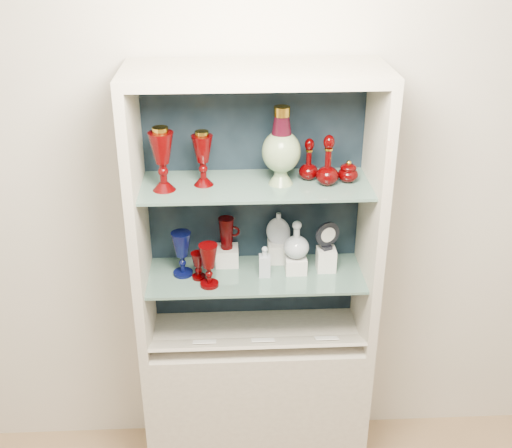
{
  "coord_description": "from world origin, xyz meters",
  "views": [
    {
      "loc": [
        -0.12,
        -0.83,
        2.47
      ],
      "look_at": [
        0.0,
        1.53,
        1.3
      ],
      "focal_mm": 45.0,
      "sensor_mm": 36.0,
      "label": 1
    }
  ],
  "objects_px": {
    "pedestal_lamp_right": "(203,158)",
    "clear_square_bottle": "(265,261)",
    "enamel_urn": "(281,146)",
    "cameo_medallion": "(327,236)",
    "ruby_decanter_b": "(309,158)",
    "pedestal_lamp_left": "(162,159)",
    "ruby_decanter_a": "(328,157)",
    "flat_flask": "(278,228)",
    "ruby_goblet_tall": "(209,266)",
    "clear_round_decanter": "(296,240)",
    "lidded_bowl": "(348,171)",
    "ruby_pitcher": "(226,233)",
    "ruby_goblet_small": "(199,266)",
    "cobalt_goblet": "(182,254)"
  },
  "relations": [
    {
      "from": "ruby_decanter_a",
      "to": "enamel_urn",
      "type": "bearing_deg",
      "value": 172.95
    },
    {
      "from": "clear_round_decanter",
      "to": "flat_flask",
      "type": "bearing_deg",
      "value": 125.42
    },
    {
      "from": "cameo_medallion",
      "to": "ruby_decanter_b",
      "type": "bearing_deg",
      "value": 149.69
    },
    {
      "from": "lidded_bowl",
      "to": "ruby_pitcher",
      "type": "relative_size",
      "value": 0.66
    },
    {
      "from": "ruby_pitcher",
      "to": "flat_flask",
      "type": "xyz_separation_m",
      "value": [
        0.23,
        0.02,
        0.01
      ]
    },
    {
      "from": "ruby_decanter_a",
      "to": "flat_flask",
      "type": "bearing_deg",
      "value": 143.76
    },
    {
      "from": "enamel_urn",
      "to": "ruby_goblet_small",
      "type": "height_order",
      "value": "enamel_urn"
    },
    {
      "from": "enamel_urn",
      "to": "lidded_bowl",
      "type": "bearing_deg",
      "value": 0.86
    },
    {
      "from": "pedestal_lamp_right",
      "to": "ruby_goblet_tall",
      "type": "distance_m",
      "value": 0.44
    },
    {
      "from": "ruby_decanter_a",
      "to": "ruby_pitcher",
      "type": "height_order",
      "value": "ruby_decanter_a"
    },
    {
      "from": "lidded_bowl",
      "to": "flat_flask",
      "type": "height_order",
      "value": "lidded_bowl"
    },
    {
      "from": "clear_square_bottle",
      "to": "flat_flask",
      "type": "relative_size",
      "value": 0.94
    },
    {
      "from": "ruby_decanter_a",
      "to": "cobalt_goblet",
      "type": "relative_size",
      "value": 1.16
    },
    {
      "from": "ruby_decanter_b",
      "to": "clear_square_bottle",
      "type": "height_order",
      "value": "ruby_decanter_b"
    },
    {
      "from": "ruby_goblet_small",
      "to": "lidded_bowl",
      "type": "bearing_deg",
      "value": 2.77
    },
    {
      "from": "ruby_decanter_b",
      "to": "cobalt_goblet",
      "type": "xyz_separation_m",
      "value": [
        -0.53,
        -0.03,
        -0.41
      ]
    },
    {
      "from": "ruby_decanter_a",
      "to": "ruby_goblet_small",
      "type": "distance_m",
      "value": 0.71
    },
    {
      "from": "ruby_decanter_b",
      "to": "cobalt_goblet",
      "type": "relative_size",
      "value": 0.92
    },
    {
      "from": "pedestal_lamp_right",
      "to": "enamel_urn",
      "type": "height_order",
      "value": "enamel_urn"
    },
    {
      "from": "ruby_decanter_b",
      "to": "flat_flask",
      "type": "xyz_separation_m",
      "value": [
        -0.11,
        0.07,
        -0.35
      ]
    },
    {
      "from": "pedestal_lamp_left",
      "to": "clear_round_decanter",
      "type": "distance_m",
      "value": 0.67
    },
    {
      "from": "enamel_urn",
      "to": "cameo_medallion",
      "type": "relative_size",
      "value": 2.4
    },
    {
      "from": "cameo_medallion",
      "to": "pedestal_lamp_left",
      "type": "bearing_deg",
      "value": 164.07
    },
    {
      "from": "pedestal_lamp_right",
      "to": "clear_square_bottle",
      "type": "relative_size",
      "value": 1.59
    },
    {
      "from": "enamel_urn",
      "to": "lidded_bowl",
      "type": "distance_m",
      "value": 0.29
    },
    {
      "from": "lidded_bowl",
      "to": "ruby_goblet_tall",
      "type": "bearing_deg",
      "value": -171.01
    },
    {
      "from": "ruby_pitcher",
      "to": "ruby_goblet_tall",
      "type": "bearing_deg",
      "value": -113.2
    },
    {
      "from": "ruby_pitcher",
      "to": "clear_square_bottle",
      "type": "height_order",
      "value": "ruby_pitcher"
    },
    {
      "from": "pedestal_lamp_right",
      "to": "enamel_urn",
      "type": "bearing_deg",
      "value": -0.53
    },
    {
      "from": "pedestal_lamp_right",
      "to": "ruby_decanter_b",
      "type": "distance_m",
      "value": 0.43
    },
    {
      "from": "ruby_decanter_a",
      "to": "ruby_goblet_tall",
      "type": "distance_m",
      "value": 0.66
    },
    {
      "from": "cobalt_goblet",
      "to": "ruby_decanter_b",
      "type": "bearing_deg",
      "value": 2.86
    },
    {
      "from": "ruby_goblet_tall",
      "to": "ruby_goblet_small",
      "type": "relative_size",
      "value": 1.57
    },
    {
      "from": "cobalt_goblet",
      "to": "clear_square_bottle",
      "type": "relative_size",
      "value": 1.43
    },
    {
      "from": "clear_square_bottle",
      "to": "cameo_medallion",
      "type": "relative_size",
      "value": 1.06
    },
    {
      "from": "enamel_urn",
      "to": "cameo_medallion",
      "type": "xyz_separation_m",
      "value": [
        0.21,
        0.02,
        -0.41
      ]
    },
    {
      "from": "pedestal_lamp_left",
      "to": "enamel_urn",
      "type": "xyz_separation_m",
      "value": [
        0.46,
        0.04,
        0.03
      ]
    },
    {
      "from": "ruby_decanter_a",
      "to": "flat_flask",
      "type": "xyz_separation_m",
      "value": [
        -0.18,
        0.13,
        -0.37
      ]
    },
    {
      "from": "ruby_goblet_tall",
      "to": "cobalt_goblet",
      "type": "bearing_deg",
      "value": 140.07
    },
    {
      "from": "pedestal_lamp_left",
      "to": "enamel_urn",
      "type": "height_order",
      "value": "enamel_urn"
    },
    {
      "from": "enamel_urn",
      "to": "clear_square_bottle",
      "type": "relative_size",
      "value": 2.26
    },
    {
      "from": "pedestal_lamp_right",
      "to": "clear_square_bottle",
      "type": "height_order",
      "value": "pedestal_lamp_right"
    },
    {
      "from": "ruby_goblet_small",
      "to": "cameo_medallion",
      "type": "bearing_deg",
      "value": 5.01
    },
    {
      "from": "enamel_urn",
      "to": "ruby_pitcher",
      "type": "relative_size",
      "value": 2.22
    },
    {
      "from": "pedestal_lamp_left",
      "to": "ruby_decanter_a",
      "type": "height_order",
      "value": "pedestal_lamp_left"
    },
    {
      "from": "pedestal_lamp_left",
      "to": "ruby_pitcher",
      "type": "relative_size",
      "value": 1.79
    },
    {
      "from": "ruby_goblet_tall",
      "to": "clear_round_decanter",
      "type": "relative_size",
      "value": 1.16
    },
    {
      "from": "pedestal_lamp_right",
      "to": "cameo_medallion",
      "type": "relative_size",
      "value": 1.69
    },
    {
      "from": "ruby_decanter_a",
      "to": "cobalt_goblet",
      "type": "bearing_deg",
      "value": 176.86
    },
    {
      "from": "ruby_pitcher",
      "to": "clear_round_decanter",
      "type": "xyz_separation_m",
      "value": [
        0.3,
        -0.08,
        0.0
      ]
    }
  ]
}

